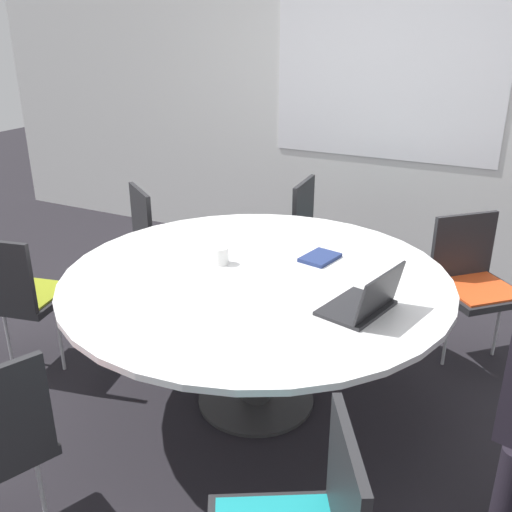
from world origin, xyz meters
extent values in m
plane|color=black|center=(0.00, 0.00, 0.00)|extent=(16.00, 16.00, 0.00)
cube|color=silver|center=(0.00, 2.26, 1.35)|extent=(8.00, 0.06, 2.70)
cube|color=white|center=(0.00, 2.22, 1.55)|extent=(1.80, 0.01, 1.30)
cylinder|color=#333333|center=(0.00, 0.00, 0.01)|extent=(0.63, 0.63, 0.02)
cylinder|color=#333333|center=(0.00, 0.00, 0.37)|extent=(0.16, 0.16, 0.71)
cylinder|color=white|center=(0.00, 0.00, 0.74)|extent=(1.93, 1.93, 0.03)
cube|color=#262628|center=(0.98, 0.95, 0.46)|extent=(0.61, 0.61, 0.04)
cube|color=#E04C1E|center=(0.98, 0.95, 0.48)|extent=(0.54, 0.53, 0.01)
cube|color=#262628|center=(0.85, 1.09, 0.68)|extent=(0.32, 0.31, 0.40)
cylinder|color=silver|center=(1.11, 1.08, 0.22)|extent=(0.02, 0.02, 0.44)
cylinder|color=silver|center=(0.85, 0.82, 0.22)|extent=(0.02, 0.02, 0.44)
cube|color=#262628|center=(-0.10, 1.36, 0.46)|extent=(0.45, 0.47, 0.04)
cube|color=teal|center=(-0.10, 1.36, 0.48)|extent=(0.40, 0.41, 0.01)
cube|color=#262628|center=(-0.30, 1.35, 0.68)|extent=(0.06, 0.42, 0.40)
cylinder|color=silver|center=(-0.12, 1.54, 0.22)|extent=(0.02, 0.02, 0.44)
cylinder|color=silver|center=(-0.09, 1.18, 0.22)|extent=(0.02, 0.02, 0.44)
cube|color=#262628|center=(-1.10, 0.81, 0.46)|extent=(0.60, 0.60, 0.04)
cube|color=#4C5156|center=(-1.10, 0.81, 0.48)|extent=(0.53, 0.53, 0.01)
cube|color=#262628|center=(-1.22, 0.65, 0.68)|extent=(0.35, 0.27, 0.40)
cylinder|color=silver|center=(-1.24, 0.92, 0.22)|extent=(0.02, 0.02, 0.44)
cylinder|color=silver|center=(-0.95, 0.70, 0.22)|extent=(0.02, 0.02, 0.44)
cube|color=#262628|center=(-1.34, -0.29, 0.46)|extent=(0.52, 0.50, 0.04)
cube|color=olive|center=(-1.34, -0.29, 0.48)|extent=(0.46, 0.44, 0.01)
cylinder|color=silver|center=(-1.51, -0.32, 0.22)|extent=(0.02, 0.02, 0.44)
cylinder|color=silver|center=(-1.16, -0.25, 0.22)|extent=(0.02, 0.02, 0.44)
cylinder|color=silver|center=(-0.44, -1.10, 0.22)|extent=(0.02, 0.02, 0.44)
cube|color=#262628|center=(0.84, -1.10, 0.68)|extent=(0.23, 0.38, 0.40)
cylinder|color=#231E28|center=(1.28, -0.41, 0.24)|extent=(0.10, 0.10, 0.48)
cube|color=#232326|center=(0.56, -0.14, 0.76)|extent=(0.30, 0.38, 0.02)
cube|color=#232326|center=(0.67, -0.16, 0.87)|extent=(0.13, 0.34, 0.20)
cube|color=black|center=(0.66, -0.16, 0.87)|extent=(0.11, 0.30, 0.17)
cube|color=navy|center=(0.22, 0.33, 0.77)|extent=(0.19, 0.24, 0.02)
cylinder|color=white|center=(-0.22, 0.04, 0.80)|extent=(0.08, 0.08, 0.09)
camera|label=1|loc=(1.17, -2.32, 1.93)|focal=40.00mm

